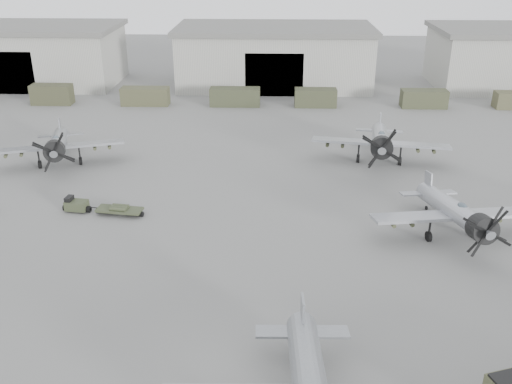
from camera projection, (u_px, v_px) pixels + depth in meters
ground at (269, 360)px, 30.41m from camera, size 220.00×220.00×0.00m
hangar_left at (24, 54)px, 86.26m from camera, size 29.00×14.80×8.70m
hangar_center at (274, 56)px, 85.10m from camera, size 29.00×14.80×8.70m
support_truck_1 at (52, 94)px, 76.36m from camera, size 5.35×2.20×2.64m
support_truck_2 at (145, 96)px, 76.03m from camera, size 6.30×2.20×2.35m
support_truck_3 at (235, 97)px, 75.66m from camera, size 6.62×2.20×2.38m
support_truck_4 at (315, 98)px, 75.34m from camera, size 5.50×2.20×2.35m
support_truck_5 at (424, 99)px, 74.91m from camera, size 5.95×2.20×2.33m
aircraft_mid_2 at (457, 213)px, 41.50m from camera, size 12.46×11.21×4.95m
aircraft_far_0 at (57, 144)px, 55.04m from camera, size 12.67×11.40×5.06m
aircraft_far_1 at (381, 141)px, 55.60m from camera, size 13.59×12.23×5.39m
tug_trailer at (93, 207)px, 46.48m from camera, size 6.53×2.09×1.29m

